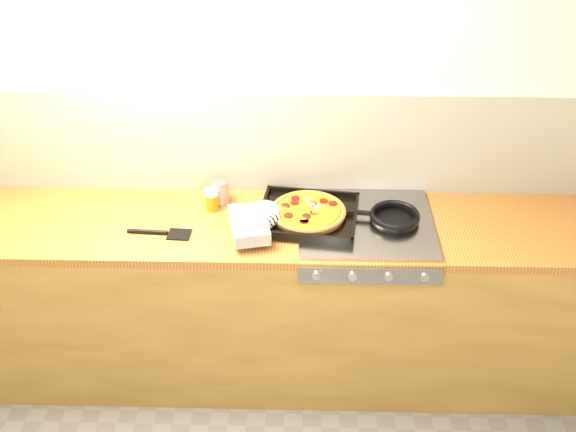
{
  "coord_description": "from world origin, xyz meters",
  "views": [
    {
      "loc": [
        0.16,
        -1.41,
        2.6
      ],
      "look_at": [
        0.1,
        1.08,
        0.95
      ],
      "focal_mm": 42.0,
      "sensor_mm": 36.0,
      "label": 1
    }
  ],
  "objects_px": {
    "tomato_can": "(221,192)",
    "juice_glass": "(212,199)",
    "pizza_on_tray": "(292,215)",
    "frying_pan": "(394,217)"
  },
  "relations": [
    {
      "from": "frying_pan",
      "to": "juice_glass",
      "type": "distance_m",
      "value": 0.83
    },
    {
      "from": "pizza_on_tray",
      "to": "frying_pan",
      "type": "bearing_deg",
      "value": 1.52
    },
    {
      "from": "tomato_can",
      "to": "juice_glass",
      "type": "distance_m",
      "value": 0.07
    },
    {
      "from": "pizza_on_tray",
      "to": "tomato_can",
      "type": "xyz_separation_m",
      "value": [
        -0.34,
        0.17,
        0.01
      ]
    },
    {
      "from": "pizza_on_tray",
      "to": "frying_pan",
      "type": "height_order",
      "value": "pizza_on_tray"
    },
    {
      "from": "pizza_on_tray",
      "to": "frying_pan",
      "type": "relative_size",
      "value": 1.56
    },
    {
      "from": "tomato_can",
      "to": "juice_glass",
      "type": "height_order",
      "value": "tomato_can"
    },
    {
      "from": "frying_pan",
      "to": "tomato_can",
      "type": "bearing_deg",
      "value": 168.66
    },
    {
      "from": "juice_glass",
      "to": "frying_pan",
      "type": "bearing_deg",
      "value": -6.78
    },
    {
      "from": "pizza_on_tray",
      "to": "juice_glass",
      "type": "bearing_deg",
      "value": 163.46
    }
  ]
}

